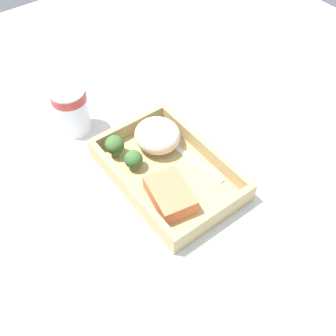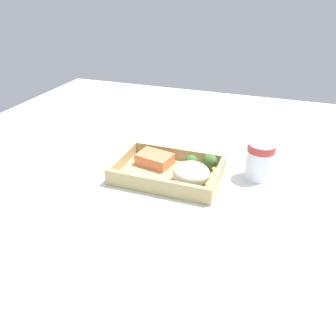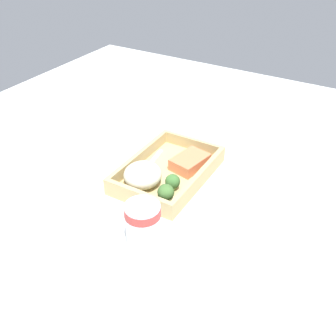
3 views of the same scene
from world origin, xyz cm
name	(u,v)px [view 3 (image 3 of 3)]	position (x,y,z in cm)	size (l,w,h in cm)	color
ground_plane	(168,180)	(0.00, 0.00, -1.00)	(160.00, 160.00, 2.00)	silver
takeout_tray	(168,175)	(0.00, 0.00, 0.60)	(28.17, 18.81, 1.20)	tan
tray_rim	(168,168)	(0.00, 0.00, 2.84)	(28.17, 18.81, 3.28)	tan
salmon_fillet	(190,162)	(-5.18, 3.48, 2.74)	(9.52, 6.59, 3.07)	#DE764C
mashed_potatoes	(143,175)	(7.22, -2.80, 4.00)	(9.57, 9.14, 5.60)	beige
broccoli_floret_1	(166,193)	(10.20, 5.43, 3.88)	(3.87, 3.87, 4.74)	#81A054
broccoli_floret_2	(173,182)	(5.23, 4.35, 3.38)	(3.61, 3.61, 4.06)	#83AF5B
fork	(147,167)	(0.85, -5.65, 1.42)	(15.88, 3.74, 0.44)	silver
paper_cup	(143,224)	(22.97, 7.80, 5.74)	(7.24, 7.24, 10.26)	white
receipt_slip	(252,229)	(7.59, 25.52, 0.12)	(7.16, 14.96, 0.24)	white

